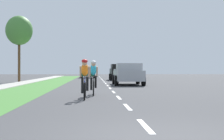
{
  "coord_description": "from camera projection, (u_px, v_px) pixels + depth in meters",
  "views": [
    {
      "loc": [
        -1.08,
        -5.56,
        1.17
      ],
      "look_at": [
        0.46,
        21.03,
        1.14
      ],
      "focal_mm": 53.19,
      "sensor_mm": 36.0,
      "label": 1
    }
  ],
  "objects": [
    {
      "name": "pickup_silver",
      "position": [
        128.0,
        74.0,
        25.39
      ],
      "size": [
        2.22,
        5.1,
        1.64
      ],
      "color": "#A5A8AD",
      "rests_on": "ground_plane"
    },
    {
      "name": "sedan_dark_green",
      "position": [
        88.0,
        73.0,
        46.95
      ],
      "size": [
        1.98,
        4.3,
        1.52
      ],
      "color": "#194C2D",
      "rests_on": "ground_plane"
    },
    {
      "name": "grass_verge",
      "position": [
        44.0,
        85.0,
        25.3
      ],
      "size": [
        2.9,
        70.0,
        0.01
      ],
      "primitive_type": "cube",
      "color": "#478438",
      "rests_on": "ground_plane"
    },
    {
      "name": "cyclist_trailing",
      "position": [
        93.0,
        77.0,
        15.23
      ],
      "size": [
        0.42,
        1.72,
        1.58
      ],
      "color": "black",
      "rests_on": "ground_plane"
    },
    {
      "name": "ground_plane",
      "position": [
        107.0,
        85.0,
        25.58
      ],
      "size": [
        120.0,
        120.0,
        0.0
      ],
      "primitive_type": "plane",
      "color": "#424244"
    },
    {
      "name": "cyclist_lead",
      "position": [
        85.0,
        79.0,
        13.13
      ],
      "size": [
        0.42,
        1.72,
        1.58
      ],
      "color": "black",
      "rests_on": "ground_plane"
    },
    {
      "name": "suv_black",
      "position": [
        119.0,
        72.0,
        37.12
      ],
      "size": [
        2.15,
        4.7,
        1.79
      ],
      "color": "black",
      "rests_on": "ground_plane"
    },
    {
      "name": "street_tree_near",
      "position": [
        19.0,
        31.0,
        31.43
      ],
      "size": [
        2.53,
        2.53,
        6.29
      ],
      "color": "brown",
      "rests_on": "ground_plane"
    },
    {
      "name": "sidewalk_concrete",
      "position": [
        13.0,
        85.0,
        25.17
      ],
      "size": [
        1.66,
        70.0,
        0.1
      ],
      "primitive_type": "cube",
      "color": "#B2ADA3",
      "rests_on": "ground_plane"
    },
    {
      "name": "lane_markings_center",
      "position": [
        105.0,
        83.0,
        29.57
      ],
      "size": [
        0.12,
        54.3,
        0.01
      ],
      "color": "white",
      "rests_on": "ground_plane"
    }
  ]
}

